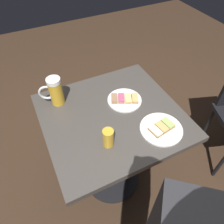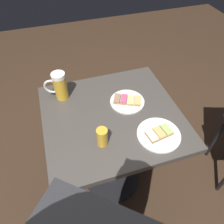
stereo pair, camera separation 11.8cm
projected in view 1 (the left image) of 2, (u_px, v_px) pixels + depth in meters
ground_plane at (112, 177)px, 1.77m from camera, size 6.00×6.00×0.00m
cafe_table at (112, 133)px, 1.32m from camera, size 0.72×0.77×0.78m
plate_near at (125, 100)px, 1.27m from camera, size 0.20×0.20×0.03m
plate_far at (161, 129)px, 1.12m from camera, size 0.23×0.23×0.03m
beer_mug at (55, 91)px, 1.20m from camera, size 0.08×0.14×0.17m
beer_glass_small at (108, 138)px, 1.03m from camera, size 0.06×0.06×0.10m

